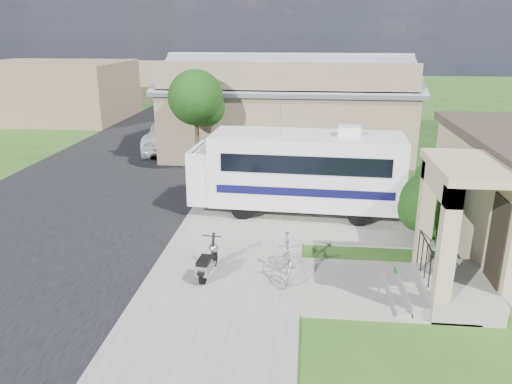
# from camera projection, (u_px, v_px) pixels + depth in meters

# --- Properties ---
(ground) EXTENTS (120.00, 120.00, 0.00)m
(ground) POSITION_uv_depth(u_px,v_px,m) (265.00, 265.00, 13.74)
(ground) COLOR #1F4713
(street_slab) EXTENTS (9.00, 80.00, 0.02)m
(street_slab) POSITION_uv_depth(u_px,v_px,m) (127.00, 164.00, 23.92)
(street_slab) COLOR black
(street_slab) RESTS_ON ground
(sidewalk_slab) EXTENTS (4.00, 80.00, 0.06)m
(sidewalk_slab) POSITION_uv_depth(u_px,v_px,m) (262.00, 168.00, 23.28)
(sidewalk_slab) COLOR slate
(sidewalk_slab) RESTS_ON ground
(driveway_slab) EXTENTS (7.00, 6.00, 0.05)m
(driveway_slab) POSITION_uv_depth(u_px,v_px,m) (317.00, 210.00, 17.84)
(driveway_slab) COLOR slate
(driveway_slab) RESTS_ON ground
(walk_slab) EXTENTS (4.00, 3.00, 0.05)m
(walk_slab) POSITION_uv_depth(u_px,v_px,m) (380.00, 288.00, 12.50)
(walk_slab) COLOR slate
(walk_slab) RESTS_ON ground
(warehouse) EXTENTS (12.50, 8.40, 5.04)m
(warehouse) POSITION_uv_depth(u_px,v_px,m) (288.00, 113.00, 26.32)
(warehouse) COLOR brown
(warehouse) RESTS_ON ground
(distant_bldg_far) EXTENTS (10.00, 8.00, 4.00)m
(distant_bldg_far) POSITION_uv_depth(u_px,v_px,m) (54.00, 91.00, 35.56)
(distant_bldg_far) COLOR brown
(distant_bldg_far) RESTS_ON ground
(distant_bldg_near) EXTENTS (8.00, 7.00, 3.20)m
(distant_bldg_near) POSITION_uv_depth(u_px,v_px,m) (137.00, 80.00, 46.83)
(distant_bldg_near) COLOR brown
(distant_bldg_near) RESTS_ON ground
(street_tree_a) EXTENTS (2.44, 2.40, 4.58)m
(street_tree_a) POSITION_uv_depth(u_px,v_px,m) (198.00, 100.00, 21.64)
(street_tree_a) COLOR #332216
(street_tree_a) RESTS_ON ground
(street_tree_b) EXTENTS (2.44, 2.40, 4.73)m
(street_tree_b) POSITION_uv_depth(u_px,v_px,m) (232.00, 76.00, 31.05)
(street_tree_b) COLOR #332216
(street_tree_b) RESTS_ON ground
(street_tree_c) EXTENTS (2.44, 2.40, 4.42)m
(street_tree_c) POSITION_uv_depth(u_px,v_px,m) (249.00, 70.00, 39.64)
(street_tree_c) COLOR #332216
(street_tree_c) RESTS_ON ground
(motorhome) EXTENTS (7.31, 2.63, 3.70)m
(motorhome) POSITION_uv_depth(u_px,v_px,m) (298.00, 169.00, 17.22)
(motorhome) COLOR silver
(motorhome) RESTS_ON ground
(shrub) EXTENTS (2.16, 2.06, 2.65)m
(shrub) POSITION_uv_depth(u_px,v_px,m) (435.00, 200.00, 14.88)
(shrub) COLOR #332216
(shrub) RESTS_ON ground
(scooter) EXTENTS (0.51, 1.47, 0.97)m
(scooter) POSITION_uv_depth(u_px,v_px,m) (207.00, 263.00, 12.90)
(scooter) COLOR black
(scooter) RESTS_ON ground
(bicycle) EXTENTS (0.65, 1.84, 1.09)m
(bicycle) POSITION_uv_depth(u_px,v_px,m) (287.00, 259.00, 12.91)
(bicycle) COLOR #96979D
(bicycle) RESTS_ON ground
(pickup_truck) EXTENTS (3.54, 6.08, 1.59)m
(pickup_truck) POSITION_uv_depth(u_px,v_px,m) (172.00, 135.00, 26.65)
(pickup_truck) COLOR silver
(pickup_truck) RESTS_ON ground
(van) EXTENTS (3.26, 6.22, 1.72)m
(van) POSITION_uv_depth(u_px,v_px,m) (195.00, 113.00, 33.43)
(van) COLOR silver
(van) RESTS_ON ground
(garden_hose) EXTENTS (0.40, 0.40, 0.18)m
(garden_hose) POSITION_uv_depth(u_px,v_px,m) (401.00, 274.00, 13.04)
(garden_hose) COLOR #13611F
(garden_hose) RESTS_ON ground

